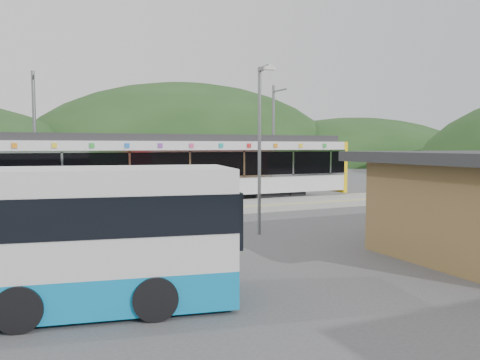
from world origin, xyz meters
name	(u,v)px	position (x,y,z in m)	size (l,w,h in m)	color
ground	(224,222)	(0.00, 0.00, 0.00)	(120.00, 120.00, 0.00)	#4C4C4F
hills	(288,201)	(6.19, 5.29, 0.00)	(146.00, 149.00, 26.00)	#1E3D19
platform	(198,209)	(0.00, 3.30, 0.15)	(26.00, 3.20, 0.30)	#9E9E99
yellow_line	(207,209)	(0.00, 2.00, 0.30)	(26.00, 0.10, 0.01)	yellow
train	(172,167)	(-0.46, 6.00, 2.06)	(20.44, 3.01, 3.74)	black
catenary_mast_west	(35,136)	(-7.00, 8.56, 3.65)	(0.18, 1.80, 7.00)	slate
catenary_mast_east	(274,138)	(7.00, 8.56, 3.65)	(0.18, 1.80, 7.00)	slate
lamp_post	(261,135)	(0.12, -3.12, 3.54)	(0.37, 1.05, 5.93)	slate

